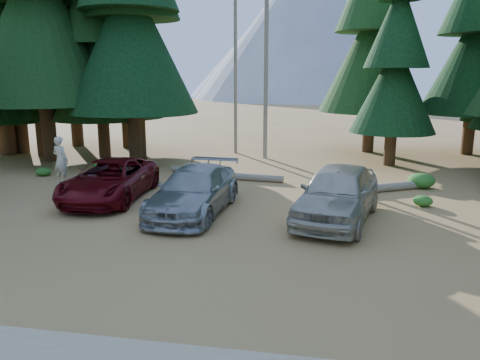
{
  "coord_description": "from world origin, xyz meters",
  "views": [
    {
      "loc": [
        4.05,
        -11.96,
        4.72
      ],
      "look_at": [
        1.37,
        3.13,
        1.25
      ],
      "focal_mm": 35.0,
      "sensor_mm": 36.0,
      "label": 1
    }
  ],
  "objects": [
    {
      "name": "ground",
      "position": [
        0.0,
        0.0,
        0.0
      ],
      "size": [
        160.0,
        160.0,
        0.0
      ],
      "primitive_type": "plane",
      "color": "olive",
      "rests_on": "ground"
    },
    {
      "name": "shrub_edge_east",
      "position": [
        7.76,
        5.5,
        0.19
      ],
      "size": [
        0.7,
        0.7,
        0.38
      ],
      "primitive_type": "ellipsoid",
      "color": "#2F651E",
      "rests_on": "ground"
    },
    {
      "name": "snag_back",
      "position": [
        -1.2,
        16.0,
        5.0
      ],
      "size": [
        0.2,
        0.2,
        10.0
      ],
      "primitive_type": "cylinder",
      "color": "slate",
      "rests_on": "ground"
    },
    {
      "name": "frisbee_player",
      "position": [
        -6.0,
        4.5,
        1.45
      ],
      "size": [
        0.77,
        0.6,
        1.88
      ],
      "rotation": [
        0.0,
        0.0,
        2.9
      ],
      "color": "beige",
      "rests_on": "ground"
    },
    {
      "name": "shrub_center_left",
      "position": [
        -1.39,
        9.28,
        0.3
      ],
      "size": [
        1.08,
        1.08,
        0.59
      ],
      "primitive_type": "ellipsoid",
      "color": "#2F651E",
      "rests_on": "ground"
    },
    {
      "name": "shrub_far_left",
      "position": [
        -6.7,
        9.44,
        0.26
      ],
      "size": [
        0.96,
        0.96,
        0.53
      ],
      "primitive_type": "ellipsoid",
      "color": "#2F651E",
      "rests_on": "ground"
    },
    {
      "name": "silver_minivan_center",
      "position": [
        -0.25,
        3.19,
        0.78
      ],
      "size": [
        2.51,
        5.53,
        1.57
      ],
      "primitive_type": "imported",
      "rotation": [
        0.0,
        0.0,
        -0.06
      ],
      "color": "#95989D",
      "rests_on": "ground"
    },
    {
      "name": "log_right",
      "position": [
        5.78,
        7.0,
        0.17
      ],
      "size": [
        4.7,
        2.84,
        0.33
      ],
      "primitive_type": "cylinder",
      "rotation": [
        0.0,
        1.57,
        0.51
      ],
      "color": "slate",
      "rests_on": "ground"
    },
    {
      "name": "shrub_left",
      "position": [
        -5.27,
        6.8,
        0.2
      ],
      "size": [
        0.73,
        0.73,
        0.4
      ],
      "primitive_type": "ellipsoid",
      "color": "#2F651E",
      "rests_on": "ground"
    },
    {
      "name": "shrub_far_right",
      "position": [
        8.26,
        8.47,
        0.31
      ],
      "size": [
        1.12,
        1.12,
        0.62
      ],
      "primitive_type": "ellipsoid",
      "color": "#2F651E",
      "rests_on": "ground"
    },
    {
      "name": "silver_minivan_right",
      "position": [
        4.61,
        3.24,
        0.92
      ],
      "size": [
        3.35,
        5.74,
        1.84
      ],
      "primitive_type": "imported",
      "rotation": [
        0.0,
        0.0,
        -0.23
      ],
      "color": "#B0AB9C",
      "rests_on": "ground"
    },
    {
      "name": "forest_belt_north",
      "position": [
        0.0,
        15.0,
        0.0
      ],
      "size": [
        36.0,
        7.0,
        22.0
      ],
      "primitive_type": null,
      "color": "black",
      "rests_on": "ground"
    },
    {
      "name": "log_mid",
      "position": [
        -1.7,
        9.6,
        0.13
      ],
      "size": [
        3.21,
        0.97,
        0.27
      ],
      "primitive_type": "cylinder",
      "rotation": [
        0.0,
        1.57,
        -0.22
      ],
      "color": "slate",
      "rests_on": "ground"
    },
    {
      "name": "red_pickup",
      "position": [
        -3.95,
        4.42,
        0.76
      ],
      "size": [
        2.82,
        5.6,
        1.52
      ],
      "primitive_type": "imported",
      "rotation": [
        0.0,
        0.0,
        0.05
      ],
      "color": "#59070F",
      "rests_on": "ground"
    },
    {
      "name": "shrub_right",
      "position": [
        5.68,
        7.6,
        0.26
      ],
      "size": [
        0.95,
        0.95,
        0.52
      ],
      "primitive_type": "ellipsoid",
      "color": "#2F651E",
      "rests_on": "ground"
    },
    {
      "name": "shrub_center_right",
      "position": [
        -0.62,
        9.0,
        0.27
      ],
      "size": [
        0.99,
        0.99,
        0.54
      ],
      "primitive_type": "ellipsoid",
      "color": "#2F651E",
      "rests_on": "ground"
    },
    {
      "name": "log_left",
      "position": [
        0.2,
        8.58,
        0.16
      ],
      "size": [
        4.41,
        0.77,
        0.31
      ],
      "primitive_type": "cylinder",
      "rotation": [
        0.0,
        1.57,
        -0.1
      ],
      "color": "slate",
      "rests_on": "ground"
    },
    {
      "name": "snag_front",
      "position": [
        0.8,
        14.5,
        6.0
      ],
      "size": [
        0.24,
        0.24,
        12.0
      ],
      "primitive_type": "cylinder",
      "color": "slate",
      "rests_on": "ground"
    },
    {
      "name": "shrub_edge_west",
      "position": [
        -8.99,
        7.83,
        0.19
      ],
      "size": [
        0.7,
        0.7,
        0.39
      ],
      "primitive_type": "ellipsoid",
      "color": "#2F651E",
      "rests_on": "ground"
    },
    {
      "name": "mountain_peak",
      "position": [
        -2.59,
        88.23,
        12.71
      ],
      "size": [
        48.0,
        50.0,
        28.0
      ],
      "color": "gray",
      "rests_on": "ground"
    }
  ]
}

